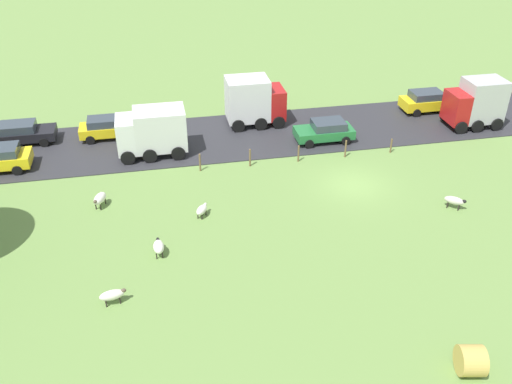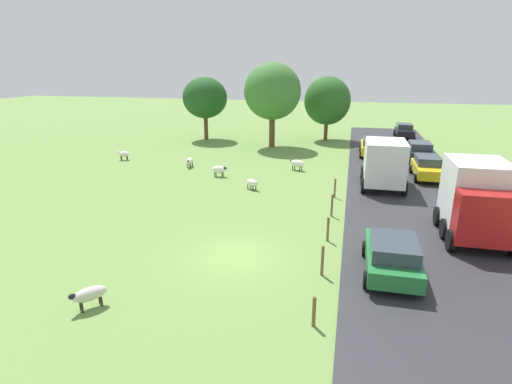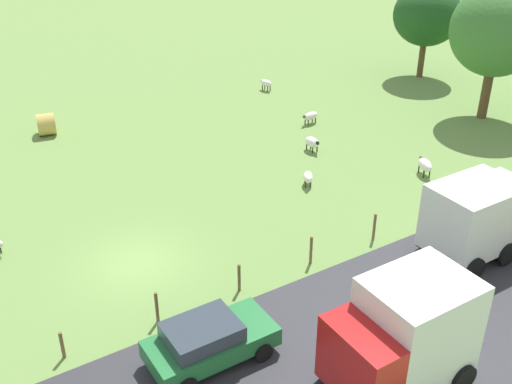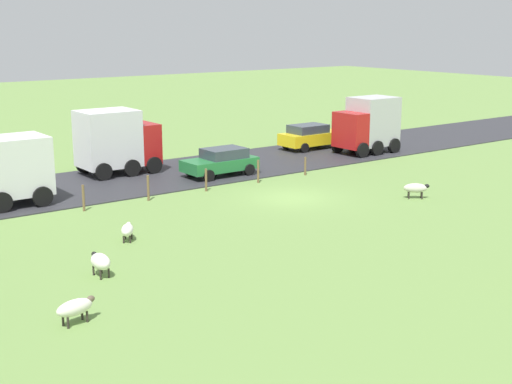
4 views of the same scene
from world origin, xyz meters
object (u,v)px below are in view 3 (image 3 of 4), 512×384
Objects in this scene: sheep_3 at (266,83)px; car_5 at (209,340)px; truck_2 at (404,335)px; tree_2 at (498,30)px; sheep_4 at (425,165)px; hay_bale_0 at (46,124)px; sheep_0 at (308,177)px; truck_1 at (481,215)px; sheep_5 at (312,142)px; tree_0 at (427,15)px; sheep_2 at (310,116)px.

sheep_3 is 26.43m from car_5.
truck_2 is at bearing 48.39° from car_5.
tree_2 is at bearing 37.65° from sheep_3.
sheep_4 is 1.05× the size of hay_bale_0.
car_5 reaches higher than sheep_3.
sheep_0 is 8.90m from truck_1.
sheep_5 is 15.67m from hay_bale_0.
sheep_5 is at bearing 49.32° from hay_bale_0.
car_5 reaches higher than sheep_0.
hay_bale_0 is 0.15× the size of tree_2.
sheep_4 is at bearing 151.06° from truck_1.
sheep_5 is at bearing 152.23° from truck_2.
tree_2 is at bearing 82.45° from sheep_5.
sheep_4 is 0.20× the size of tree_0.
hay_bale_0 is 0.27× the size of truck_1.
tree_0 is at bearing 135.59° from sheep_4.
tree_2 is 1.77× the size of truck_1.
sheep_5 reaches higher than sheep_3.
sheep_3 is at bearing 170.58° from truck_1.
tree_2 is (4.88, 9.84, 4.98)m from sheep_2.
hay_bale_0 reaches higher than sheep_0.
sheep_5 is 13.20m from tree_2.
hay_bale_0 is at bearing -116.09° from sheep_2.
truck_1 is 1.11× the size of car_5.
car_5 is at bearing -48.05° from sheep_5.
sheep_3 is at bearing -142.35° from tree_2.
tree_0 is 23.58m from truck_1.
tree_0 reaches higher than truck_1.
sheep_5 is at bearing -18.56° from sheep_3.
sheep_4 is at bearing -0.42° from sheep_3.
truck_1 reaches higher than car_5.
car_5 is (17.65, -27.28, -3.68)m from tree_0.
tree_0 is at bearing 113.36° from sheep_5.
truck_2 reaches higher than sheep_5.
tree_0 is at bearing 122.90° from car_5.
hay_bale_0 is (-0.38, -15.18, 0.10)m from sheep_3.
sheep_3 is 0.16× the size of tree_0.
sheep_5 is 0.24× the size of truck_1.
sheep_5 reaches higher than sheep_0.
tree_0 reaches higher than sheep_4.
sheep_2 is at bearing 150.87° from truck_2.
sheep_2 is at bearing 142.70° from sheep_0.
truck_1 is (6.25, -3.45, 1.23)m from sheep_4.
sheep_4 is 7.24m from truck_1.
tree_0 reaches higher than car_5.
sheep_4 is (8.68, 0.90, 0.07)m from sheep_2.
sheep_2 is at bearing 63.91° from hay_bale_0.
truck_2 is at bearing -29.13° from sheep_2.
tree_2 is 24.65m from truck_2.
truck_1 is (14.93, -2.56, 1.30)m from sheep_2.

